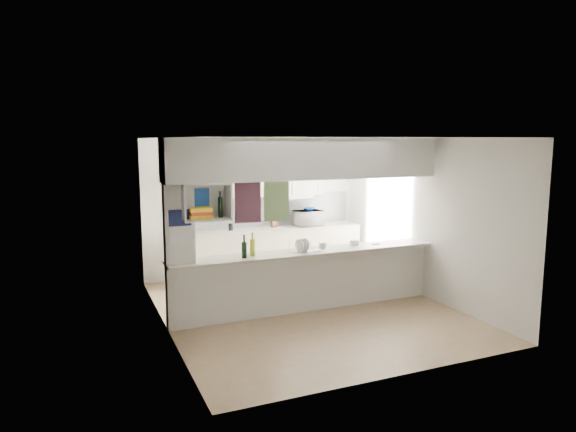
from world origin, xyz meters
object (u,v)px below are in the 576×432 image
microwave (308,218)px  wine_bottles (248,248)px  bowl (309,209)px  dish_rack (304,246)px

microwave → wine_bottles: 2.87m
bowl → microwave: bearing=-138.0°
wine_bottles → dish_rack: bearing=0.7°
dish_rack → wine_bottles: size_ratio=1.28×
bowl → dish_rack: 2.40m
microwave → dish_rack: bearing=59.6°
dish_rack → wine_bottles: (-0.88, -0.01, 0.05)m
microwave → bowl: bearing=-141.7°
bowl → wine_bottles: 2.91m
dish_rack → wine_bottles: wine_bottles is taller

